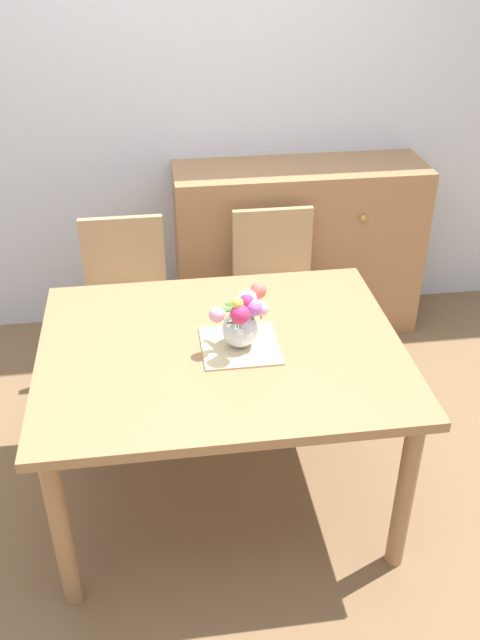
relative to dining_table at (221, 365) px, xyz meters
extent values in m
plane|color=brown|center=(0.00, 0.00, -0.68)|extent=(12.00, 12.00, 0.00)
cube|color=silver|center=(0.00, 1.60, 0.72)|extent=(7.00, 0.10, 2.80)
cube|color=#9E7047|center=(0.00, 0.00, 0.07)|extent=(1.41, 1.12, 0.04)
cylinder|color=#9E7047|center=(-0.62, -0.48, -0.31)|extent=(0.07, 0.07, 0.73)
cylinder|color=#9E7047|center=(0.62, -0.48, -0.31)|extent=(0.07, 0.07, 0.73)
cylinder|color=#9E7047|center=(-0.62, 0.48, -0.31)|extent=(0.07, 0.07, 0.73)
cylinder|color=#9E7047|center=(0.62, 0.48, -0.31)|extent=(0.07, 0.07, 0.73)
cube|color=tan|center=(-0.39, 0.82, -0.22)|extent=(0.42, 0.42, 0.04)
cylinder|color=tan|center=(-0.21, 0.64, -0.46)|extent=(0.04, 0.04, 0.44)
cylinder|color=tan|center=(-0.57, 0.64, -0.46)|extent=(0.04, 0.04, 0.44)
cylinder|color=tan|center=(-0.21, 1.00, -0.46)|extent=(0.04, 0.04, 0.44)
cylinder|color=tan|center=(-0.57, 1.00, -0.46)|extent=(0.04, 0.04, 0.44)
cube|color=tan|center=(-0.39, 1.01, 0.01)|extent=(0.42, 0.04, 0.42)
cube|color=tan|center=(0.39, 0.82, -0.22)|extent=(0.42, 0.42, 0.04)
cylinder|color=tan|center=(0.57, 0.64, -0.46)|extent=(0.04, 0.04, 0.44)
cylinder|color=tan|center=(0.21, 0.64, -0.46)|extent=(0.04, 0.04, 0.44)
cylinder|color=tan|center=(0.57, 1.00, -0.46)|extent=(0.04, 0.04, 0.44)
cylinder|color=tan|center=(0.21, 1.00, -0.46)|extent=(0.04, 0.04, 0.44)
cube|color=tan|center=(0.39, 1.01, 0.01)|extent=(0.42, 0.04, 0.42)
cube|color=#9E7047|center=(0.60, 1.33, -0.18)|extent=(1.40, 0.44, 1.00)
sphere|color=#B7933D|center=(0.30, 1.10, 0.10)|extent=(0.04, 0.04, 0.04)
sphere|color=#B7933D|center=(0.90, 1.10, 0.10)|extent=(0.04, 0.04, 0.04)
sphere|color=#B7933D|center=(0.30, 1.10, -0.30)|extent=(0.04, 0.04, 0.04)
sphere|color=#B7933D|center=(0.90, 1.10, -0.30)|extent=(0.04, 0.04, 0.04)
cube|color=#CCB789|center=(0.07, -0.01, 0.09)|extent=(0.30, 0.30, 0.01)
sphere|color=silver|center=(0.07, -0.01, 0.17)|extent=(0.14, 0.14, 0.14)
sphere|color=#D12D66|center=(0.06, -0.09, 0.28)|extent=(0.07, 0.07, 0.07)
cylinder|color=#478438|center=(0.06, -0.09, 0.25)|extent=(0.01, 0.01, 0.06)
sphere|color=#EFD14C|center=(0.05, -0.07, 0.32)|extent=(0.04, 0.04, 0.04)
cylinder|color=#478438|center=(0.05, -0.07, 0.27)|extent=(0.01, 0.01, 0.10)
sphere|color=#E55B4C|center=(0.15, 0.04, 0.30)|extent=(0.06, 0.06, 0.06)
cylinder|color=#478438|center=(0.15, 0.04, 0.26)|extent=(0.01, 0.01, 0.08)
sphere|color=#EA9EBC|center=(0.15, -0.03, 0.26)|extent=(0.05, 0.05, 0.05)
cylinder|color=#478438|center=(0.15, -0.03, 0.24)|extent=(0.01, 0.01, 0.04)
sphere|color=white|center=(0.10, 0.01, 0.29)|extent=(0.07, 0.07, 0.07)
cylinder|color=#478438|center=(0.10, 0.01, 0.25)|extent=(0.01, 0.01, 0.07)
sphere|color=#B266C6|center=(0.12, -0.03, 0.27)|extent=(0.07, 0.07, 0.07)
cylinder|color=#478438|center=(0.12, -0.03, 0.24)|extent=(0.01, 0.01, 0.05)
sphere|color=#D12D66|center=(0.10, -0.02, 0.29)|extent=(0.06, 0.06, 0.06)
cylinder|color=#478438|center=(0.10, -0.02, 0.25)|extent=(0.01, 0.01, 0.07)
sphere|color=#EA9EBC|center=(-0.02, -0.03, 0.25)|extent=(0.06, 0.06, 0.06)
cylinder|color=#478438|center=(-0.02, -0.03, 0.24)|extent=(0.01, 0.01, 0.04)
ellipsoid|color=#478438|center=(0.03, -0.01, 0.26)|extent=(0.07, 0.02, 0.03)
ellipsoid|color=#478438|center=(0.02, 0.04, 0.23)|extent=(0.07, 0.07, 0.02)
ellipsoid|color=#478438|center=(0.03, -0.07, 0.24)|extent=(0.06, 0.07, 0.04)
ellipsoid|color=#478438|center=(0.04, 0.02, 0.26)|extent=(0.06, 0.07, 0.03)
camera|label=1|loc=(-0.23, -2.19, 1.58)|focal=38.40mm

